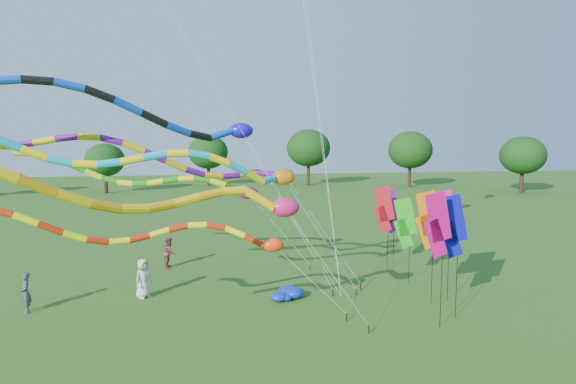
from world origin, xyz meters
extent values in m
plane|color=#295C18|center=(0.00, 0.00, 0.00)|extent=(160.00, 160.00, 0.00)
cylinder|color=#382314|center=(34.24, 37.85, 1.69)|extent=(0.50, 0.50, 3.37)
ellipsoid|color=#113B10|center=(34.24, 37.85, 6.09)|extent=(7.12, 7.12, 6.05)
cylinder|color=#382314|center=(23.58, 46.02, 1.19)|extent=(0.50, 0.50, 2.39)
ellipsoid|color=#113B10|center=(23.58, 46.02, 4.31)|extent=(5.04, 5.04, 4.28)
cylinder|color=#382314|center=(11.13, 51.75, 1.32)|extent=(0.50, 0.50, 2.64)
ellipsoid|color=#113B10|center=(11.13, 51.75, 4.77)|extent=(5.58, 5.58, 4.74)
cylinder|color=#382314|center=(-2.88, 57.56, 1.29)|extent=(0.50, 0.50, 2.58)
ellipsoid|color=#113B10|center=(-2.88, 57.56, 4.65)|extent=(5.44, 5.44, 4.62)
cylinder|color=#382314|center=(-17.17, 53.27, 1.52)|extent=(0.50, 0.50, 3.04)
ellipsoid|color=#113B10|center=(-17.17, 53.27, 5.49)|extent=(6.42, 6.42, 5.46)
cylinder|color=black|center=(2.17, 2.07, 0.15)|extent=(0.05, 0.05, 0.30)
cylinder|color=silver|center=(0.73, 1.92, 1.72)|extent=(0.02, 0.02, 4.08)
ellipsoid|color=#FF3D0D|center=(-0.72, 1.77, 3.15)|extent=(0.78, 0.50, 0.50)
cylinder|color=red|center=(-1.40, 1.79, 3.33)|extent=(0.23, 0.23, 0.77)
cylinder|color=#F6FF0D|center=(-2.08, 1.90, 3.65)|extent=(0.23, 0.23, 0.73)
cylinder|color=red|center=(-2.74, 1.98, 3.86)|extent=(0.23, 0.23, 0.68)
cylinder|color=#F6FF0D|center=(-3.41, 2.00, 3.92)|extent=(0.23, 0.23, 0.66)
cylinder|color=red|center=(-4.07, 1.96, 3.86)|extent=(0.23, 0.23, 0.67)
cylinder|color=#F6FF0D|center=(-4.71, 1.84, 3.72)|extent=(0.23, 0.23, 0.68)
cylinder|color=red|center=(-5.36, 1.67, 3.59)|extent=(0.23, 0.23, 0.68)
cylinder|color=#F6FF0D|center=(-6.00, 1.44, 3.55)|extent=(0.23, 0.23, 0.68)
cylinder|color=red|center=(-6.63, 1.19, 3.64)|extent=(0.23, 0.23, 0.71)
cylinder|color=#F6FF0D|center=(-7.26, 0.93, 3.87)|extent=(0.23, 0.23, 0.74)
cylinder|color=red|center=(-7.90, 0.69, 4.19)|extent=(0.23, 0.23, 0.76)
cylinder|color=#F6FF0D|center=(-8.54, 0.48, 4.53)|extent=(0.23, 0.23, 0.74)
cylinder|color=red|center=(-9.19, 0.34, 4.81)|extent=(0.23, 0.23, 0.70)
cylinder|color=black|center=(2.62, 0.80, 0.15)|extent=(0.05, 0.05, 0.30)
cylinder|color=silver|center=(0.98, 0.18, 2.56)|extent=(0.02, 0.02, 5.74)
ellipsoid|color=#D31760|center=(-0.65, -0.43, 4.83)|extent=(0.95, 0.61, 0.61)
cylinder|color=orange|center=(-1.43, -0.45, 5.11)|extent=(0.27, 0.27, 1.08)
cylinder|color=yellow|center=(-2.24, -0.46, 5.38)|extent=(0.27, 0.27, 0.77)
cylinder|color=orange|center=(-2.96, -0.74, 5.32)|extent=(0.27, 0.27, 0.78)
cylinder|color=yellow|center=(-3.65, -1.08, 5.20)|extent=(0.27, 0.27, 0.78)
cylinder|color=orange|center=(-4.31, -1.48, 5.11)|extent=(0.27, 0.27, 0.78)
cylinder|color=yellow|center=(-4.97, -1.91, 5.11)|extent=(0.27, 0.27, 0.79)
cylinder|color=orange|center=(-5.62, -2.36, 5.25)|extent=(0.27, 0.27, 0.82)
cylinder|color=yellow|center=(-6.27, -2.80, 5.53)|extent=(0.27, 0.27, 0.85)
cylinder|color=orange|center=(-6.93, -3.22, 5.88)|extent=(0.27, 0.27, 0.86)
cylinder|color=black|center=(3.90, 5.66, 0.15)|extent=(0.05, 0.05, 0.30)
cylinder|color=silver|center=(2.06, 5.39, 2.87)|extent=(0.02, 0.02, 6.37)
ellipsoid|color=#2D8A19|center=(0.23, 5.12, 5.45)|extent=(0.87, 0.56, 0.56)
cylinder|color=#630C8C|center=(-0.53, 5.24, 5.51)|extent=(0.25, 0.25, 0.90)
cylinder|color=gold|center=(-1.31, 5.29, 5.51)|extent=(0.25, 0.25, 0.79)
cylinder|color=#630C8C|center=(-2.05, 5.02, 5.44)|extent=(0.25, 0.25, 0.79)
cylinder|color=gold|center=(-2.78, 4.73, 5.48)|extent=(0.25, 0.25, 0.80)
cylinder|color=#630C8C|center=(-3.52, 4.42, 5.66)|extent=(0.25, 0.25, 0.83)
cylinder|color=gold|center=(-4.25, 4.14, 5.96)|extent=(0.25, 0.25, 0.86)
cylinder|color=#630C8C|center=(-4.99, 3.90, 6.32)|extent=(0.25, 0.25, 0.86)
cylinder|color=gold|center=(-5.74, 3.71, 6.67)|extent=(0.25, 0.25, 0.83)
cylinder|color=#630C8C|center=(-6.50, 3.59, 6.93)|extent=(0.25, 0.25, 0.79)
cylinder|color=gold|center=(-7.27, 3.54, 7.04)|extent=(0.25, 0.25, 0.78)
cylinder|color=#630C8C|center=(-8.05, 3.55, 7.02)|extent=(0.25, 0.25, 0.79)
cylinder|color=gold|center=(-8.83, 3.60, 6.91)|extent=(0.25, 0.25, 0.80)
cylinder|color=#630C8C|center=(-9.62, 3.67, 6.77)|extent=(0.25, 0.25, 0.80)
cylinder|color=gold|center=(-10.41, 3.75, 6.70)|extent=(0.25, 0.25, 0.79)
cylinder|color=black|center=(2.41, 5.04, 0.15)|extent=(0.05, 0.05, 0.30)
cylinder|color=silver|center=(0.35, 4.33, 3.79)|extent=(0.02, 0.02, 8.26)
ellipsoid|color=#110DC2|center=(-1.71, 3.62, 7.30)|extent=(0.94, 0.60, 0.60)
cylinder|color=#0B3DBA|center=(-2.46, 3.39, 7.15)|extent=(0.27, 0.27, 0.92)
cylinder|color=black|center=(-3.26, 3.03, 7.09)|extent=(0.27, 0.27, 0.91)
cylinder|color=#0B3DBA|center=(-4.03, 2.57, 7.33)|extent=(0.27, 0.27, 0.94)
cylinder|color=black|center=(-4.81, 2.14, 7.67)|extent=(0.27, 0.27, 0.97)
cylinder|color=#0B3DBA|center=(-5.61, 1.75, 8.06)|extent=(0.27, 0.27, 0.96)
cylinder|color=black|center=(-6.42, 1.43, 8.41)|extent=(0.27, 0.27, 0.93)
cylinder|color=#0B3DBA|center=(-7.26, 1.17, 8.66)|extent=(0.27, 0.27, 0.90)
cylinder|color=black|center=(-8.12, 0.97, 8.77)|extent=(0.27, 0.27, 0.89)
cylinder|color=#0B3DBA|center=(-9.00, 0.82, 8.74)|extent=(0.27, 0.27, 0.90)
cylinder|color=black|center=(3.45, 4.92, 0.15)|extent=(0.05, 0.05, 0.30)
cylinder|color=silver|center=(1.70, 4.31, 2.87)|extent=(0.02, 0.02, 6.36)
ellipsoid|color=#CB660B|center=(-0.04, 3.69, 5.45)|extent=(0.94, 0.60, 0.60)
cylinder|color=#0DABDE|center=(-0.65, 3.26, 5.40)|extent=(0.27, 0.27, 0.84)
cylinder|color=yellow|center=(-1.25, 2.78, 5.55)|extent=(0.27, 0.27, 0.83)
cylinder|color=#0DABDE|center=(-1.91, 2.47, 5.92)|extent=(0.27, 0.27, 0.81)
cylinder|color=yellow|center=(-2.60, 2.22, 6.23)|extent=(0.27, 0.27, 0.78)
cylinder|color=#0DABDE|center=(-3.31, 2.04, 6.43)|extent=(0.27, 0.27, 0.74)
cylinder|color=yellow|center=(-4.03, 1.91, 6.48)|extent=(0.27, 0.27, 0.74)
cylinder|color=#0DABDE|center=(-4.77, 1.82, 6.41)|extent=(0.27, 0.27, 0.76)
cylinder|color=yellow|center=(-5.52, 1.76, 6.28)|extent=(0.27, 0.27, 0.77)
cylinder|color=#0DABDE|center=(-6.27, 1.70, 6.17)|extent=(0.27, 0.27, 0.76)
cylinder|color=yellow|center=(-7.02, 1.61, 6.15)|extent=(0.27, 0.27, 0.74)
cylinder|color=#0DABDE|center=(-7.74, 1.48, 6.27)|extent=(0.27, 0.27, 0.76)
cylinder|color=yellow|center=(-8.45, 1.29, 6.52)|extent=(0.27, 0.27, 0.79)
cylinder|color=#0DABDE|center=(-9.13, 1.04, 6.85)|extent=(0.27, 0.27, 0.81)
cylinder|color=black|center=(2.29, 9.32, 0.15)|extent=(0.05, 0.05, 0.30)
cylinder|color=silver|center=(0.65, 9.39, 2.25)|extent=(0.02, 0.02, 5.12)
ellipsoid|color=#860C56|center=(-0.99, 9.46, 4.22)|extent=(1.02, 0.66, 0.66)
cylinder|color=#1B8E12|center=(-1.74, 9.22, 4.44)|extent=(0.30, 0.30, 1.05)
cylinder|color=yellow|center=(-2.52, 9.02, 4.80)|extent=(0.30, 0.30, 0.82)
cylinder|color=#1B8E12|center=(-3.30, 9.14, 4.97)|extent=(0.30, 0.30, 0.79)
cylinder|color=yellow|center=(-4.07, 9.33, 5.01)|extent=(0.30, 0.30, 0.80)
cylinder|color=#1B8E12|center=(-4.84, 9.54, 4.93)|extent=(0.30, 0.30, 0.81)
cylinder|color=yellow|center=(-5.61, 9.77, 4.80)|extent=(0.30, 0.30, 0.81)
cylinder|color=#1B8E12|center=(-6.38, 9.98, 4.72)|extent=(0.30, 0.30, 0.80)
cylinder|color=yellow|center=(-7.15, 10.16, 4.74)|extent=(0.30, 0.30, 0.79)
cylinder|color=#1B8E12|center=(-7.92, 10.28, 4.90)|extent=(0.30, 0.30, 0.81)
cylinder|color=yellow|center=(-8.70, 10.34, 5.19)|extent=(0.30, 0.30, 0.85)
cylinder|color=#1B8E12|center=(-9.48, 10.33, 5.55)|extent=(0.30, 0.30, 0.87)
cylinder|color=yellow|center=(-10.26, 10.26, 5.90)|extent=(0.30, 0.30, 0.85)
cylinder|color=#1B8E12|center=(-11.04, 10.13, 6.16)|extent=(0.30, 0.30, 0.82)
cylinder|color=yellow|center=(-11.83, 9.98, 6.28)|extent=(0.30, 0.30, 0.80)
cylinder|color=black|center=(2.50, 4.00, 0.15)|extent=(0.04, 0.04, 0.30)
cylinder|color=silver|center=(1.28, 4.71, 10.19)|extent=(0.01, 0.01, 19.98)
cylinder|color=black|center=(2.50, 4.00, 0.15)|extent=(0.04, 0.04, 0.30)
cylinder|color=silver|center=(-3.46, 2.37, 10.10)|extent=(0.01, 0.01, 23.16)
cylinder|color=black|center=(2.50, 4.00, 0.15)|extent=(0.04, 0.04, 0.30)
cylinder|color=silver|center=(1.99, 5.67, 7.27)|extent=(0.01, 0.01, 14.36)
cylinder|color=black|center=(5.44, 0.93, 2.38)|extent=(0.02, 0.02, 4.77)
cube|color=#D30B73|center=(5.22, 0.90, 4.17)|extent=(1.16, 0.22, 1.93)
cube|color=#D30B73|center=(5.14, 0.89, 3.37)|extent=(1.01, 0.20, 1.51)
cylinder|color=black|center=(6.27, 8.46, 2.10)|extent=(0.02, 0.02, 4.21)
cube|color=red|center=(6.05, 8.46, 3.61)|extent=(1.16, 0.09, 1.93)
cube|color=red|center=(5.97, 8.46, 2.81)|extent=(1.01, 0.09, 1.51)
cylinder|color=black|center=(7.11, 3.55, 2.25)|extent=(0.02, 0.02, 4.49)
cube|color=#F70D8A|center=(6.90, 3.62, 3.89)|extent=(1.13, 0.42, 1.93)
cube|color=#F70D8A|center=(6.82, 3.64, 3.09)|extent=(0.98, 0.38, 1.51)
cylinder|color=black|center=(6.44, 1.64, 2.27)|extent=(0.02, 0.02, 4.54)
cube|color=#0B0EA7|center=(6.23, 1.68, 3.94)|extent=(1.15, 0.28, 1.93)
cube|color=#0B0EA7|center=(6.15, 1.69, 3.14)|extent=(1.00, 0.25, 1.51)
cylinder|color=black|center=(6.60, 6.45, 1.91)|extent=(0.02, 0.02, 3.82)
cube|color=green|center=(6.39, 6.51, 3.22)|extent=(1.13, 0.39, 1.93)
cube|color=green|center=(6.31, 6.53, 2.42)|extent=(0.99, 0.35, 1.51)
cylinder|color=black|center=(7.13, 9.76, 1.96)|extent=(0.02, 0.02, 3.91)
cube|color=purple|center=(6.92, 9.70, 3.31)|extent=(1.13, 0.40, 1.93)
cube|color=purple|center=(6.84, 9.68, 2.51)|extent=(0.99, 0.36, 1.51)
cylinder|color=black|center=(6.31, 3.44, 2.24)|extent=(0.02, 0.02, 4.49)
cube|color=orange|center=(6.09, 3.47, 3.89)|extent=(1.16, 0.26, 1.93)
cube|color=orange|center=(6.02, 3.48, 3.09)|extent=(1.01, 0.23, 1.51)
ellipsoid|color=#0C2BA8|center=(-0.04, 5.48, 0.17)|extent=(0.63, 0.63, 0.35)
ellipsoid|color=#0C2BA8|center=(0.35, 5.07, 0.16)|extent=(0.59, 0.59, 0.33)
ellipsoid|color=#0C2BA8|center=(-0.03, 5.11, 0.24)|extent=(0.89, 0.89, 0.49)
ellipsoid|color=#0C2BA8|center=(0.34, 5.26, 0.21)|extent=(0.75, 0.75, 0.41)
imported|color=beige|center=(-5.90, 6.22, 0.87)|extent=(0.98, 1.00, 1.74)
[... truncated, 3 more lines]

